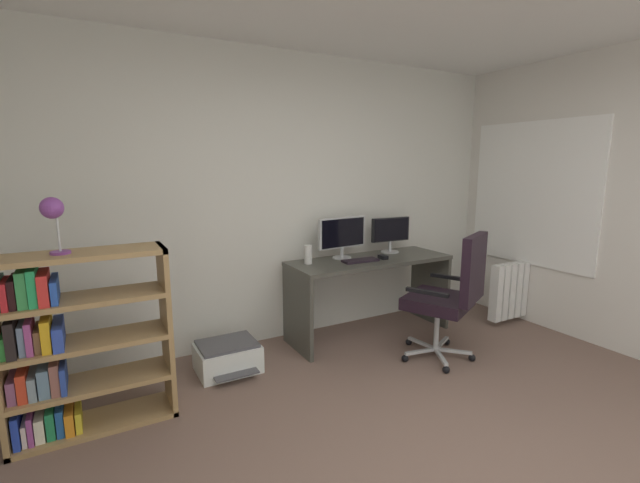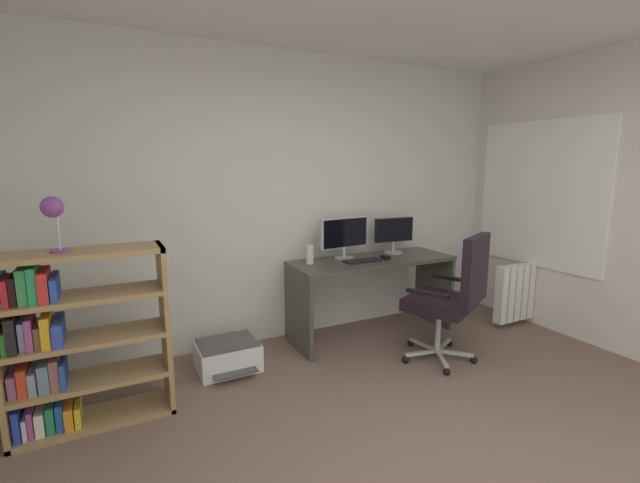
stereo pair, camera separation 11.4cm
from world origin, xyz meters
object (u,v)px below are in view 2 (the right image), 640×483
(desk_lamp, at_px, (53,211))
(printer, at_px, (228,355))
(monitor_secondary, at_px, (394,232))
(desktop_speaker, at_px, (310,254))
(monitor_main, at_px, (344,234))
(keyboard, at_px, (362,261))
(office_chair, at_px, (453,293))
(radiator, at_px, (525,291))
(computer_mouse, at_px, (385,258))
(desk, at_px, (372,279))
(bookshelf, at_px, (69,343))

(desk_lamp, relative_size, printer, 0.69)
(monitor_secondary, bearing_deg, desktop_speaker, -177.16)
(monitor_main, relative_size, desk_lamp, 1.58)
(keyboard, xyz_separation_m, office_chair, (0.42, -0.72, -0.17))
(keyboard, xyz_separation_m, radiator, (1.74, -0.40, -0.42))
(monitor_secondary, xyz_separation_m, printer, (-1.78, -0.21, -0.85))
(desktop_speaker, bearing_deg, keyboard, -18.53)
(computer_mouse, bearing_deg, desk, 149.59)
(radiator, bearing_deg, printer, 172.51)
(printer, bearing_deg, desk, 2.64)
(monitor_main, xyz_separation_m, computer_mouse, (0.33, -0.21, -0.21))
(desk_lamp, bearing_deg, monitor_secondary, 10.27)
(desk, height_order, computer_mouse, computer_mouse)
(monitor_secondary, xyz_separation_m, office_chair, (-0.09, -0.93, -0.37))
(office_chair, distance_m, printer, 1.90)
(monitor_main, distance_m, bookshelf, 2.36)
(monitor_main, distance_m, office_chair, 1.12)
(monitor_secondary, distance_m, desk_lamp, 2.92)
(office_chair, bearing_deg, radiator, 13.70)
(monitor_main, distance_m, desktop_speaker, 0.42)
(monitor_main, xyz_separation_m, radiator, (1.81, -0.60, -0.64))
(desktop_speaker, relative_size, office_chair, 0.16)
(monitor_main, bearing_deg, keyboard, -70.04)
(monitor_main, xyz_separation_m, monitor_secondary, (0.57, 0.00, -0.02))
(monitor_secondary, xyz_separation_m, computer_mouse, (-0.25, -0.21, -0.20))
(keyboard, height_order, office_chair, office_chair)
(desk, distance_m, desk_lamp, 2.65)
(radiator, bearing_deg, office_chair, -166.30)
(monitor_secondary, height_order, computer_mouse, monitor_secondary)
(monitor_secondary, distance_m, desktop_speaker, 0.97)
(monitor_main, distance_m, radiator, 2.02)
(monitor_main, height_order, desktop_speaker, monitor_main)
(keyboard, xyz_separation_m, bookshelf, (-2.34, -0.31, -0.21))
(monitor_secondary, xyz_separation_m, keyboard, (-0.50, -0.20, -0.20))
(monitor_secondary, distance_m, bookshelf, 2.91)
(desk_lamp, xyz_separation_m, printer, (1.07, 0.31, -1.25))
(keyboard, relative_size, office_chair, 0.31)
(desk, xyz_separation_m, desktop_speaker, (-0.62, 0.09, 0.28))
(desktop_speaker, bearing_deg, bookshelf, -166.01)
(bookshelf, distance_m, printer, 1.19)
(monitor_main, relative_size, radiator, 0.68)
(office_chair, height_order, printer, office_chair)
(keyboard, height_order, printer, keyboard)
(monitor_main, height_order, desk_lamp, desk_lamp)
(desk, xyz_separation_m, bookshelf, (-2.49, -0.37, -0.01))
(desk, bearing_deg, printer, -177.36)
(computer_mouse, relative_size, radiator, 0.13)
(desktop_speaker, bearing_deg, monitor_secondary, 2.84)
(monitor_main, bearing_deg, bookshelf, -167.18)
(desk, relative_size, desktop_speaker, 9.32)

